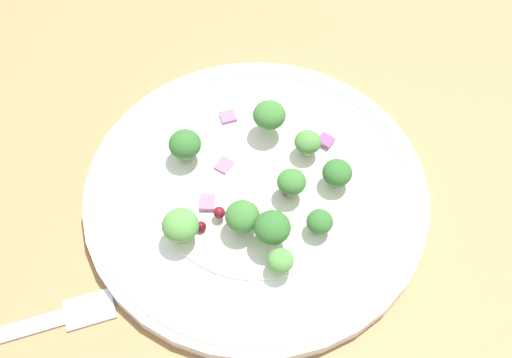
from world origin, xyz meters
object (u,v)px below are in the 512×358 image
object	(u,v)px
broccoli_floret_1	(269,116)
fork	(1,335)
plate	(256,192)
broccoli_floret_0	(272,228)
broccoli_floret_2	(337,173)

from	to	relation	value
broccoli_floret_1	fork	size ratio (longest dim) A/B	0.15
plate	fork	world-z (taller)	plate
broccoli_floret_0	fork	bearing A→B (deg)	-158.33
broccoli_floret_0	fork	size ratio (longest dim) A/B	0.15
broccoli_floret_2	fork	bearing A→B (deg)	-151.45
fork	broccoli_floret_2	bearing A→B (deg)	28.55
plate	broccoli_floret_2	xyz separation A→B (cm)	(6.29, 0.68, 2.04)
plate	broccoli_floret_2	size ratio (longest dim) A/B	11.48
plate	broccoli_floret_0	world-z (taller)	broccoli_floret_0
broccoli_floret_0	broccoli_floret_2	distance (cm)	7.38
broccoli_floret_1	broccoli_floret_0	bearing A→B (deg)	-87.15
broccoli_floret_1	plate	bearing A→B (deg)	-98.72
broccoli_floret_2	fork	distance (cm)	27.37
broccoli_floret_0	broccoli_floret_2	bearing A→B (deg)	48.01
plate	broccoli_floret_1	size ratio (longest dim) A/B	10.04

